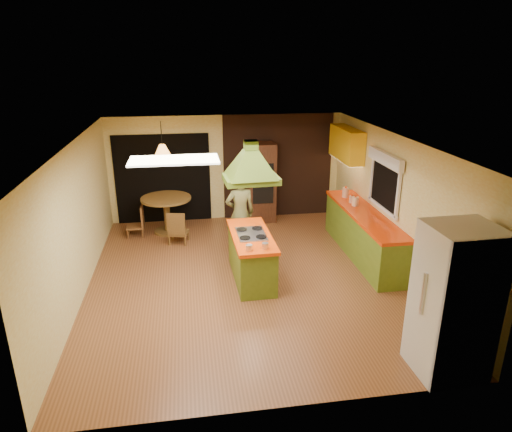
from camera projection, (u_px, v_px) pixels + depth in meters
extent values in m
plane|color=brown|center=(245.00, 278.00, 8.27)|extent=(6.50, 6.50, 0.00)
plane|color=beige|center=(226.00, 168.00, 10.87)|extent=(5.50, 0.00, 5.50)
plane|color=beige|center=(284.00, 314.00, 4.83)|extent=(5.50, 0.00, 5.50)
plane|color=beige|center=(77.00, 221.00, 7.45)|extent=(0.00, 6.50, 6.50)
plane|color=beige|center=(395.00, 205.00, 8.25)|extent=(0.00, 6.50, 6.50)
plane|color=silver|center=(243.00, 141.00, 7.42)|extent=(6.50, 6.50, 0.00)
cube|color=#381E14|center=(278.00, 166.00, 11.03)|extent=(2.64, 0.03, 2.50)
cube|color=black|center=(163.00, 179.00, 10.70)|extent=(2.20, 0.03, 2.10)
cube|color=olive|center=(363.00, 235.00, 9.04)|extent=(0.58, 3.00, 0.86)
cube|color=#E53807|center=(365.00, 214.00, 8.88)|extent=(0.62, 3.05, 0.06)
cube|color=yellow|center=(347.00, 144.00, 10.03)|extent=(0.34, 1.40, 0.70)
cube|color=black|center=(385.00, 183.00, 8.51)|extent=(0.03, 1.16, 0.96)
cube|color=white|center=(385.00, 159.00, 8.35)|extent=(0.10, 1.35, 0.22)
cube|color=white|center=(174.00, 160.00, 6.16)|extent=(1.20, 0.60, 0.03)
cube|color=#5F761D|center=(251.00, 258.00, 8.14)|extent=(0.66, 1.63, 0.79)
cube|color=#F74708|center=(251.00, 236.00, 7.99)|extent=(0.72, 1.70, 0.06)
cube|color=silver|center=(251.00, 234.00, 7.98)|extent=(0.51, 0.72, 0.02)
cube|color=#4E681A|center=(251.00, 179.00, 7.65)|extent=(0.94, 0.70, 0.11)
pyramid|color=#4E681A|center=(251.00, 150.00, 7.48)|extent=(0.94, 0.70, 0.45)
cube|color=#4E681A|center=(251.00, 145.00, 7.45)|extent=(0.22, 0.22, 0.15)
imported|color=brown|center=(240.00, 213.00, 9.10)|extent=(0.65, 0.48, 1.65)
cube|color=silver|center=(454.00, 302.00, 5.56)|extent=(0.83, 0.79, 1.97)
cube|color=#4E2919|center=(261.00, 182.00, 10.81)|extent=(0.65, 0.62, 1.88)
cube|color=black|center=(263.00, 173.00, 10.43)|extent=(0.49, 0.05, 0.45)
cube|color=black|center=(263.00, 194.00, 10.60)|extent=(0.49, 0.05, 0.45)
cylinder|color=brown|center=(166.00, 198.00, 10.10)|extent=(1.11, 1.11, 0.05)
cylinder|color=brown|center=(167.00, 215.00, 10.23)|extent=(0.14, 0.14, 0.78)
cylinder|color=brown|center=(168.00, 231.00, 10.36)|extent=(0.62, 0.62, 0.05)
cone|color=#FF9E3F|center=(162.00, 149.00, 9.72)|extent=(0.42, 0.42, 0.21)
cylinder|color=beige|center=(346.00, 193.00, 9.76)|extent=(0.15, 0.15, 0.20)
cylinder|color=#FFF0CD|center=(355.00, 201.00, 9.22)|extent=(0.14, 0.14, 0.18)
cylinder|color=beige|center=(352.00, 199.00, 9.41)|extent=(0.12, 0.12, 0.14)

